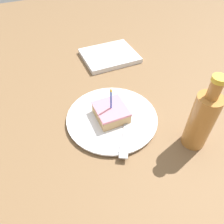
{
  "coord_description": "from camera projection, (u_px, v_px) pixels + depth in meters",
  "views": [
    {
      "loc": [
        -0.21,
        -0.45,
        0.52
      ],
      "look_at": [
        -0.02,
        -0.02,
        0.03
      ],
      "focal_mm": 35.0,
      "sensor_mm": 36.0,
      "label": 1
    }
  ],
  "objects": [
    {
      "name": "bottle",
      "position": [
        202.0,
        120.0,
        0.57
      ],
      "size": [
        0.07,
        0.07,
        0.23
      ],
      "color": "#B27233",
      "rests_on": "ground_plane"
    },
    {
      "name": "cake_slice",
      "position": [
        111.0,
        112.0,
        0.67
      ],
      "size": [
        0.09,
        0.1,
        0.12
      ],
      "color": "tan",
      "rests_on": "plate"
    },
    {
      "name": "marble_board",
      "position": [
        109.0,
        56.0,
        0.95
      ],
      "size": [
        0.23,
        0.19,
        0.02
      ],
      "color": "silver",
      "rests_on": "ground_plane"
    },
    {
      "name": "ground_plane",
      "position": [
        114.0,
        118.0,
        0.73
      ],
      "size": [
        2.4,
        2.4,
        0.04
      ],
      "color": "brown",
      "rests_on": "ground"
    },
    {
      "name": "fork",
      "position": [
        125.0,
        138.0,
        0.63
      ],
      "size": [
        0.1,
        0.15,
        0.0
      ],
      "color": "#B2B2B7",
      "rests_on": "plate"
    },
    {
      "name": "plate",
      "position": [
        112.0,
        118.0,
        0.7
      ],
      "size": [
        0.29,
        0.29,
        0.02
      ],
      "color": "silver",
      "rests_on": "ground_plane"
    }
  ]
}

